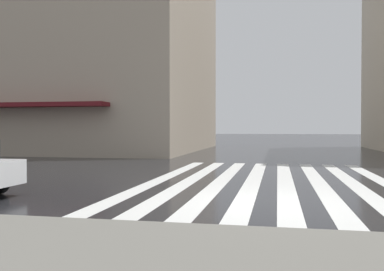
% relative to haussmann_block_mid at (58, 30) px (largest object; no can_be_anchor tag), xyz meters
% --- Properties ---
extents(ground_plane, '(220.00, 220.00, 0.00)m').
position_rel_haussmann_block_mid_xyz_m(ground_plane, '(-21.14, -16.78, -9.51)').
color(ground_plane, black).
extents(zebra_crossing, '(13.00, 7.50, 0.01)m').
position_rel_haussmann_block_mid_xyz_m(zebra_crossing, '(-17.14, -16.87, -9.50)').
color(zebra_crossing, silver).
rests_on(zebra_crossing, ground_plane).
extents(haussmann_block_mid, '(18.50, 22.78, 19.42)m').
position_rel_haussmann_block_mid_xyz_m(haussmann_block_mid, '(0.00, 0.00, 0.00)').
color(haussmann_block_mid, tan).
rests_on(haussmann_block_mid, ground_plane).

